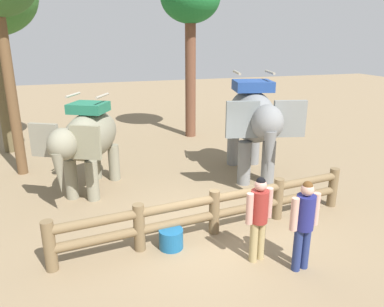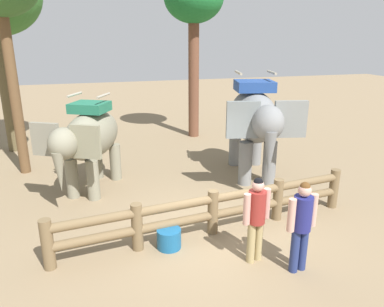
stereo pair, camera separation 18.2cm
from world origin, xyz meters
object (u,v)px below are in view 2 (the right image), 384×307
(log_fence, at_px, (213,209))
(tree_far_left, at_px, (194,3))
(elephant_near_left, at_px, (89,139))
(elephant_center, at_px, (255,120))
(tourist_man_in_blue, at_px, (256,214))
(feed_bucket, at_px, (169,238))
(tourist_woman_in_black, at_px, (302,221))

(log_fence, height_order, tree_far_left, tree_far_left)
(elephant_near_left, distance_m, elephant_center, 4.99)
(elephant_near_left, relative_size, tree_far_left, 0.48)
(elephant_near_left, bearing_deg, tourist_man_in_blue, -56.56)
(tree_far_left, xyz_separation_m, feed_bucket, (-3.12, -8.73, -5.39))
(elephant_center, xyz_separation_m, tourist_man_in_blue, (-1.96, -4.32, -0.83))
(elephant_center, relative_size, feed_bucket, 7.62)
(elephant_center, distance_m, tourist_woman_in_black, 5.08)
(elephant_near_left, xyz_separation_m, feed_bucket, (1.47, -3.63, -1.36))
(tourist_man_in_blue, bearing_deg, log_fence, 109.50)
(tourist_woman_in_black, relative_size, tree_far_left, 0.27)
(log_fence, distance_m, tourist_man_in_blue, 1.41)
(tourist_man_in_blue, bearing_deg, elephant_center, 65.53)
(tourist_man_in_blue, bearing_deg, tree_far_left, 80.75)
(tourist_man_in_blue, bearing_deg, tourist_woman_in_black, -38.54)
(tree_far_left, bearing_deg, log_fence, -103.52)
(elephant_near_left, distance_m, feed_bucket, 4.14)
(elephant_near_left, distance_m, tourist_woman_in_black, 6.31)
(tree_far_left, distance_m, feed_bucket, 10.72)
(feed_bucket, bearing_deg, tourist_woman_in_black, -33.61)
(elephant_near_left, xyz_separation_m, elephant_center, (4.98, -0.25, 0.28))
(tourist_man_in_blue, distance_m, tree_far_left, 10.81)
(log_fence, xyz_separation_m, tourist_man_in_blue, (0.45, -1.26, 0.43))
(tourist_woman_in_black, bearing_deg, elephant_near_left, 125.84)
(elephant_center, distance_m, feed_bucket, 5.14)
(log_fence, bearing_deg, feed_bucket, -163.64)
(tourist_woman_in_black, bearing_deg, feed_bucket, 146.39)
(log_fence, xyz_separation_m, feed_bucket, (-1.10, -0.32, -0.39))
(elephant_center, bearing_deg, tourist_man_in_blue, -114.47)
(log_fence, xyz_separation_m, tree_far_left, (2.02, 8.41, 4.99))
(tourist_man_in_blue, height_order, tree_far_left, tree_far_left)
(tourist_man_in_blue, relative_size, feed_bucket, 3.45)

